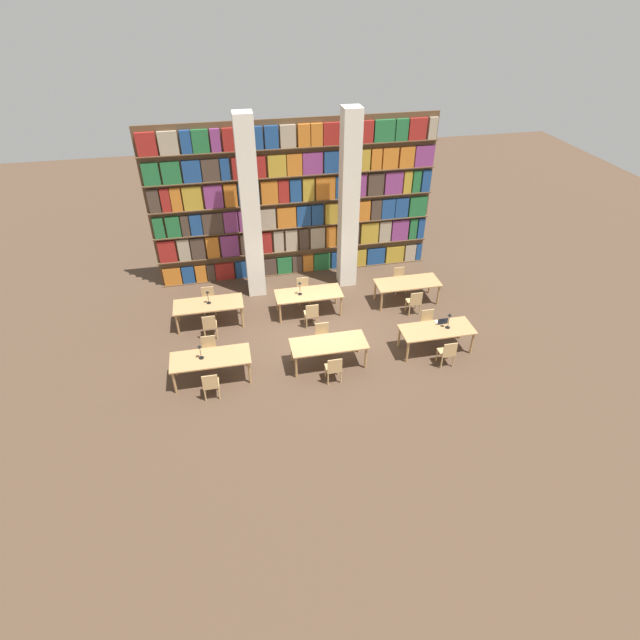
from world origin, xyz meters
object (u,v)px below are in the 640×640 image
(reading_table_1, at_px, (329,345))
(laptop, at_px, (442,322))
(chair_11, at_px, (399,279))
(pillar_left, at_px, (250,211))
(reading_table_0, at_px, (211,360))
(desk_lamp_0, at_px, (200,350))
(chair_3, at_px, (323,336))
(chair_2, at_px, (334,368))
(chair_8, at_px, (311,314))
(desk_lamp_3, at_px, (300,286))
(pillar_center, at_px, (349,203))
(chair_4, at_px, (447,352))
(chair_7, at_px, (209,299))
(reading_table_5, at_px, (407,284))
(desk_lamp_1, at_px, (449,318))
(desk_lamp_2, at_px, (208,295))
(chair_6, at_px, (210,325))
(reading_table_3, at_px, (209,306))
(reading_table_4, at_px, (309,295))
(chair_1, at_px, (209,350))
(reading_table_2, at_px, (437,331))
(chair_5, at_px, (428,323))
(chair_0, at_px, (211,384))
(chair_10, at_px, (414,302))
(chair_9, at_px, (303,290))

(reading_table_1, bearing_deg, laptop, 4.37)
(laptop, distance_m, chair_11, 3.17)
(pillar_left, xyz_separation_m, reading_table_0, (-1.65, -4.33, -2.31))
(desk_lamp_0, bearing_deg, chair_3, 11.01)
(chair_2, relative_size, chair_8, 1.00)
(reading_table_1, height_order, desk_lamp_3, desk_lamp_3)
(pillar_center, bearing_deg, chair_4, -71.99)
(reading_table_1, bearing_deg, chair_7, 133.44)
(reading_table_5, distance_m, chair_11, 0.76)
(chair_4, bearing_deg, pillar_left, 133.85)
(desk_lamp_1, xyz_separation_m, desk_lamp_2, (-6.77, 2.73, -0.03))
(chair_6, bearing_deg, reading_table_3, 89.13)
(reading_table_3, bearing_deg, reading_table_4, -0.64)
(chair_1, bearing_deg, pillar_left, -115.20)
(chair_3, xyz_separation_m, chair_4, (3.29, -1.44, 0.00))
(reading_table_2, relative_size, reading_table_4, 1.00)
(reading_table_0, distance_m, desk_lamp_0, 0.44)
(pillar_center, height_order, chair_2, pillar_center)
(chair_5, relative_size, reading_table_4, 0.40)
(pillar_left, relative_size, reading_table_3, 2.80)
(chair_0, bearing_deg, reading_table_2, 6.21)
(pillar_center, relative_size, reading_table_0, 2.80)
(chair_5, relative_size, desk_lamp_1, 1.74)
(chair_10, bearing_deg, laptop, -84.07)
(chair_3, xyz_separation_m, reading_table_4, (-0.05, 1.95, 0.22))
(chair_11, bearing_deg, desk_lamp_0, 26.35)
(chair_1, height_order, chair_5, same)
(desk_lamp_2, xyz_separation_m, chair_10, (6.51, -0.78, -0.61))
(chair_0, relative_size, chair_8, 1.00)
(chair_1, xyz_separation_m, chair_6, (0.04, 1.22, 0.00))
(desk_lamp_0, bearing_deg, reading_table_3, 84.83)
(chair_4, bearing_deg, desk_lamp_2, 152.05)
(reading_table_0, relative_size, chair_6, 2.48)
(chair_2, bearing_deg, chair_9, 91.37)
(chair_4, height_order, desk_lamp_2, desk_lamp_2)
(laptop, distance_m, desk_lamp_3, 4.51)
(chair_2, xyz_separation_m, chair_6, (-3.24, 2.71, 0.00))
(reading_table_1, bearing_deg, chair_5, 12.79)
(desk_lamp_2, distance_m, reading_table_4, 3.18)
(reading_table_3, height_order, chair_9, chair_9)
(reading_table_3, height_order, desk_lamp_3, desk_lamp_3)
(reading_table_2, distance_m, chair_11, 3.40)
(chair_1, bearing_deg, reading_table_0, 93.26)
(chair_8, distance_m, reading_table_5, 3.49)
(chair_8, height_order, chair_11, same)
(reading_table_5, bearing_deg, chair_11, 90.28)
(desk_lamp_0, distance_m, chair_2, 3.61)
(pillar_left, height_order, chair_2, pillar_left)
(chair_11, bearing_deg, desk_lamp_2, 5.92)
(desk_lamp_0, relative_size, chair_4, 0.51)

